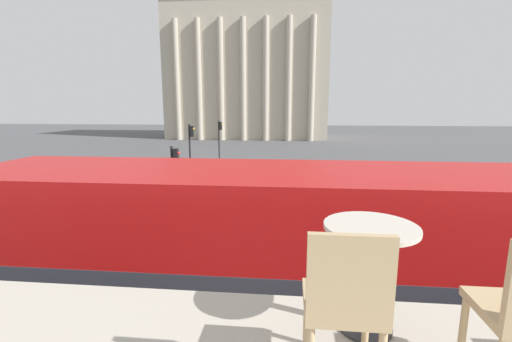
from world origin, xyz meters
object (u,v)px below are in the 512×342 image
traffic_light_far (220,137)px  pedestrian_white (304,197)px  pedestrian_blue (271,175)px  double_decker_bus (300,273)px  traffic_light_mid (191,146)px  pedestrian_olive (398,216)px  cafe_dining_table (369,254)px  plaza_building_left (248,72)px  traffic_light_near (175,174)px  car_white (192,190)px  cafe_chair_0 (345,301)px  pedestrian_red (474,220)px

traffic_light_far → pedestrian_white: size_ratio=2.42×
pedestrian_white → pedestrian_blue: 5.20m
double_decker_bus → pedestrian_blue: size_ratio=6.25×
traffic_light_mid → pedestrian_white: 9.19m
pedestrian_white → pedestrian_blue: pedestrian_blue is taller
double_decker_bus → pedestrian_olive: 8.64m
cafe_dining_table → pedestrian_white: 14.01m
plaza_building_left → traffic_light_mid: bearing=-88.6°
traffic_light_near → traffic_light_far: bearing=94.5°
pedestrian_blue → double_decker_bus: bearing=-7.0°
car_white → pedestrian_white: size_ratio=2.55×
pedestrian_blue → cafe_dining_table: bearing=-7.0°
traffic_light_near → pedestrian_blue: traffic_light_near is taller
double_decker_bus → plaza_building_left: bearing=104.9°
cafe_dining_table → traffic_light_far: cafe_dining_table is taller
traffic_light_far → pedestrian_olive: traffic_light_far is taller
pedestrian_blue → car_white: bearing=-65.2°
cafe_dining_table → pedestrian_olive: bearing=71.4°
pedestrian_white → cafe_chair_0: bearing=119.2°
cafe_chair_0 → pedestrian_blue: cafe_chair_0 is taller
cafe_dining_table → pedestrian_blue: (-1.63, 18.50, -3.12)m
cafe_dining_table → pedestrian_olive: cafe_dining_table is taller
traffic_light_far → pedestrian_red: bearing=-51.6°
pedestrian_red → traffic_light_far: bearing=-9.9°
traffic_light_near → traffic_light_mid: traffic_light_mid is taller
traffic_light_near → traffic_light_mid: bearing=100.8°
traffic_light_far → plaza_building_left: bearing=92.1°
car_white → pedestrian_olive: bearing=34.4°
double_decker_bus → plaza_building_left: plaza_building_left is taller
plaza_building_left → pedestrian_red: plaza_building_left is taller
car_white → pedestrian_olive: 10.43m
cafe_chair_0 → pedestrian_red: size_ratio=0.57×
cafe_chair_0 → pedestrian_red: 13.80m
traffic_light_mid → car_white: traffic_light_mid is taller
plaza_building_left → pedestrian_olive: 49.71m
traffic_light_near → pedestrian_red: bearing=-4.5°
pedestrian_red → pedestrian_blue: 11.06m
cafe_chair_0 → traffic_light_near: 13.70m
double_decker_bus → traffic_light_near: bearing=128.3°
pedestrian_olive → pedestrian_red: pedestrian_olive is taller
car_white → pedestrian_blue: bearing=96.4°
traffic_light_far → pedestrian_red: (13.23, -16.71, -1.68)m
double_decker_bus → cafe_chair_0: bearing=-82.0°
cafe_dining_table → pedestrian_blue: bearing=95.0°
double_decker_bus → pedestrian_blue: 15.17m
cafe_chair_0 → pedestrian_red: cafe_chair_0 is taller
plaza_building_left → traffic_light_mid: plaza_building_left is taller
traffic_light_far → pedestrian_red: traffic_light_far is taller
plaza_building_left → double_decker_bus: bearing=-82.2°
car_white → cafe_dining_table: bearing=-10.0°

